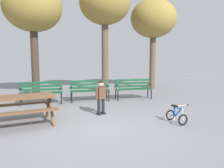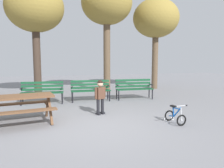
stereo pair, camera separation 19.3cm
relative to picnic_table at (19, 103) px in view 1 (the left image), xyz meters
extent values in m
plane|color=gray|center=(1.92, -0.81, -0.59)|extent=(36.00, 36.00, 0.00)
cube|color=brown|center=(0.00, 0.00, 0.15)|extent=(1.90, 1.04, 0.05)
cube|color=brown|center=(0.09, -0.54, -0.14)|extent=(1.82, 0.53, 0.04)
cube|color=brown|center=(-0.09, 0.54, -0.14)|extent=(1.82, 0.53, 0.04)
cube|color=brown|center=(0.81, -0.12, -0.24)|extent=(0.15, 0.57, 0.76)
cube|color=brown|center=(0.73, 0.37, -0.24)|extent=(0.15, 0.57, 0.76)
cube|color=brown|center=(0.77, 0.13, -0.17)|extent=(0.26, 1.10, 0.04)
cube|color=#144728|center=(0.53, 2.72, -0.15)|extent=(1.60, 0.20, 0.03)
cube|color=#144728|center=(0.52, 2.60, -0.15)|extent=(1.60, 0.20, 0.03)
cube|color=#144728|center=(0.52, 2.48, -0.15)|extent=(1.60, 0.20, 0.03)
cube|color=#144728|center=(0.51, 2.36, -0.15)|extent=(1.60, 0.20, 0.03)
cube|color=#144728|center=(0.54, 2.76, -0.05)|extent=(1.60, 0.17, 0.09)
cube|color=#144728|center=(0.54, 2.76, 0.08)|extent=(1.60, 0.17, 0.09)
cube|color=#144728|center=(0.54, 2.76, 0.21)|extent=(1.60, 0.17, 0.09)
cylinder|color=black|center=(1.26, 2.33, -0.37)|extent=(0.05, 0.05, 0.44)
cylinder|color=black|center=(1.28, 2.68, -0.37)|extent=(0.05, 0.05, 0.44)
cube|color=black|center=(1.27, 2.50, 0.03)|extent=(0.07, 0.40, 0.03)
cylinder|color=black|center=(-0.24, 2.44, -0.37)|extent=(0.05, 0.05, 0.44)
cylinder|color=black|center=(-0.21, 2.80, -0.37)|extent=(0.05, 0.05, 0.44)
cube|color=black|center=(-0.23, 2.62, 0.03)|extent=(0.07, 0.40, 0.03)
cube|color=#144728|center=(2.43, 2.75, -0.15)|extent=(1.60, 0.15, 0.03)
cube|color=#144728|center=(2.42, 2.63, -0.15)|extent=(1.60, 0.15, 0.03)
cube|color=#144728|center=(2.42, 2.51, -0.15)|extent=(1.60, 0.15, 0.03)
cube|color=#144728|center=(2.41, 2.39, -0.15)|extent=(1.60, 0.15, 0.03)
cube|color=#144728|center=(2.43, 2.79, -0.05)|extent=(1.60, 0.13, 0.09)
cube|color=#144728|center=(2.43, 2.79, 0.08)|extent=(1.60, 0.13, 0.09)
cube|color=#144728|center=(2.43, 2.79, 0.21)|extent=(1.60, 0.13, 0.09)
cylinder|color=black|center=(3.16, 2.37, -0.37)|extent=(0.05, 0.05, 0.44)
cylinder|color=black|center=(3.18, 2.73, -0.37)|extent=(0.05, 0.05, 0.44)
cube|color=black|center=(3.17, 2.55, 0.03)|extent=(0.06, 0.40, 0.03)
cylinder|color=black|center=(1.66, 2.45, -0.37)|extent=(0.05, 0.05, 0.44)
cylinder|color=black|center=(1.68, 2.81, -0.37)|extent=(0.05, 0.05, 0.44)
cube|color=black|center=(1.67, 2.63, 0.03)|extent=(0.06, 0.40, 0.03)
cube|color=#144728|center=(4.33, 2.69, -0.15)|extent=(1.60, 0.15, 0.03)
cube|color=#144728|center=(4.32, 2.57, -0.15)|extent=(1.60, 0.15, 0.03)
cube|color=#144728|center=(4.32, 2.45, -0.15)|extent=(1.60, 0.15, 0.03)
cube|color=#144728|center=(4.31, 2.33, -0.15)|extent=(1.60, 0.15, 0.03)
cube|color=#144728|center=(4.33, 2.73, -0.05)|extent=(1.60, 0.12, 0.09)
cube|color=#144728|center=(4.33, 2.73, 0.08)|extent=(1.60, 0.12, 0.09)
cube|color=#144728|center=(4.33, 2.73, 0.21)|extent=(1.60, 0.12, 0.09)
cylinder|color=black|center=(5.06, 2.32, -0.37)|extent=(0.05, 0.05, 0.44)
cylinder|color=black|center=(5.08, 2.68, -0.37)|extent=(0.05, 0.05, 0.44)
cube|color=black|center=(5.07, 2.50, 0.03)|extent=(0.06, 0.40, 0.03)
cylinder|color=black|center=(3.56, 2.39, -0.37)|extent=(0.05, 0.05, 0.44)
cylinder|color=black|center=(3.58, 2.75, -0.37)|extent=(0.05, 0.05, 0.44)
cube|color=black|center=(3.57, 2.57, 0.03)|extent=(0.06, 0.40, 0.03)
cylinder|color=black|center=(2.40, 0.43, -0.34)|extent=(0.10, 0.10, 0.50)
cube|color=black|center=(2.40, 0.43, -0.56)|extent=(0.15, 0.18, 0.06)
cylinder|color=black|center=(2.24, 0.35, -0.34)|extent=(0.10, 0.10, 0.50)
cube|color=black|center=(2.24, 0.35, -0.56)|extent=(0.15, 0.18, 0.06)
cube|color=brown|center=(2.32, 0.39, 0.09)|extent=(0.30, 0.25, 0.37)
sphere|color=#E0B28E|center=(2.32, 0.39, 0.37)|extent=(0.18, 0.18, 0.18)
sphere|color=black|center=(2.32, 0.39, 0.40)|extent=(0.17, 0.17, 0.17)
cylinder|color=brown|center=(2.47, 0.47, 0.10)|extent=(0.07, 0.07, 0.34)
cylinder|color=brown|center=(2.17, 0.32, 0.10)|extent=(0.07, 0.07, 0.34)
torus|color=black|center=(4.08, -1.35, -0.44)|extent=(0.30, 0.07, 0.30)
cylinder|color=silver|center=(4.08, -1.35, -0.44)|extent=(0.05, 0.04, 0.04)
torus|color=black|center=(4.03, -0.83, -0.44)|extent=(0.30, 0.07, 0.30)
cylinder|color=silver|center=(4.03, -0.83, -0.44)|extent=(0.05, 0.04, 0.04)
torus|color=white|center=(4.14, -0.82, -0.54)|extent=(0.11, 0.03, 0.11)
torus|color=white|center=(3.92, -0.84, -0.54)|extent=(0.11, 0.03, 0.11)
cylinder|color=blue|center=(4.06, -1.17, -0.27)|extent=(0.07, 0.31, 0.32)
cylinder|color=blue|center=(4.04, -1.01, -0.29)|extent=(0.04, 0.08, 0.27)
cylinder|color=blue|center=(4.04, -0.93, -0.43)|extent=(0.05, 0.20, 0.05)
cylinder|color=silver|center=(4.08, -1.33, -0.28)|extent=(0.04, 0.07, 0.32)
cylinder|color=blue|center=(4.06, -1.15, -0.17)|extent=(0.06, 0.32, 0.05)
cube|color=black|center=(4.04, -0.99, -0.14)|extent=(0.11, 0.18, 0.04)
cylinder|color=silver|center=(4.07, -1.31, -0.07)|extent=(0.34, 0.06, 0.02)
cylinder|color=black|center=(4.24, -1.29, -0.07)|extent=(0.05, 0.04, 0.04)
cylinder|color=black|center=(3.90, -1.32, -0.07)|extent=(0.05, 0.04, 0.04)
cylinder|color=#423328|center=(0.27, 4.60, 0.98)|extent=(0.34, 0.34, 3.14)
ellipsoid|color=olive|center=(0.27, 4.60, 3.45)|extent=(2.60, 2.60, 2.20)
cylinder|color=brown|center=(3.73, 4.98, 1.24)|extent=(0.35, 0.35, 3.67)
ellipsoid|color=olive|center=(3.73, 4.98, 3.97)|extent=(2.60, 2.60, 2.20)
cylinder|color=brown|center=(6.73, 5.43, 0.97)|extent=(0.34, 0.34, 3.13)
ellipsoid|color=olive|center=(6.73, 5.43, 3.44)|extent=(2.60, 2.60, 2.20)
camera|label=1|loc=(0.65, -6.09, 1.14)|focal=34.99mm
camera|label=2|loc=(0.84, -6.14, 1.14)|focal=34.99mm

